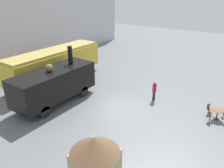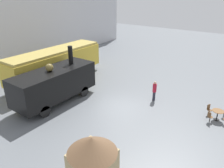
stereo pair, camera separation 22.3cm
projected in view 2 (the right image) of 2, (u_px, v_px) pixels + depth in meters
name	position (u px, v px, depth m)	size (l,w,h in m)	color
ground_plane	(119.00, 106.00, 18.29)	(80.00, 80.00, 0.00)	slate
backdrop_wall	(6.00, 32.00, 24.86)	(44.00, 0.15, 9.00)	silver
passenger_coach_vintage	(56.00, 62.00, 22.70)	(10.82, 2.68, 3.35)	gold
steam_locomotive	(55.00, 83.00, 18.31)	(7.33, 2.64, 4.51)	black
cafe_table_near	(218.00, 113.00, 16.13)	(0.85, 0.85, 0.77)	black
cafe_chair_1	(209.00, 109.00, 16.83)	(0.39, 0.40, 0.87)	black
cafe_chair_2	(210.00, 116.00, 15.86)	(0.40, 0.39, 0.87)	black
visitor_person	(154.00, 90.00, 18.85)	(0.34, 0.34, 1.79)	#262633
ticket_kiosk	(93.00, 161.00, 10.11)	(2.34, 2.34, 3.00)	tan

